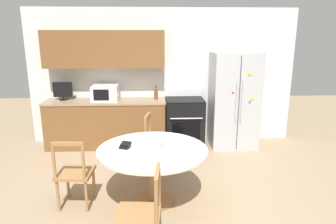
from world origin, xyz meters
name	(u,v)px	position (x,y,z in m)	size (l,w,h in m)	color
ground_plane	(169,209)	(0.00, 0.00, 0.00)	(14.00, 14.00, 0.00)	#9E8466
back_wall	(147,69)	(-0.30, 2.59, 1.45)	(5.20, 0.44, 2.60)	silver
kitchen_counter	(107,123)	(-1.08, 2.29, 0.45)	(2.26, 0.64, 0.90)	brown
refrigerator	(234,100)	(1.34, 2.22, 0.89)	(0.86, 0.74, 1.79)	#B2B5BA
oven_range	(184,122)	(0.41, 2.26, 0.47)	(0.72, 0.68, 1.08)	black
microwave	(105,93)	(-1.08, 2.28, 1.04)	(0.48, 0.40, 0.28)	white
countertop_tv	(63,90)	(-1.89, 2.36, 1.08)	(0.35, 0.16, 0.34)	black
counter_bottle	(156,94)	(-0.13, 2.33, 1.00)	(0.08, 0.08, 0.27)	brown
dining_table	(153,158)	(-0.19, 0.19, 0.61)	(1.37, 1.37, 0.73)	beige
dining_chair_left	(74,173)	(-1.16, 0.16, 0.43)	(0.45, 0.45, 0.90)	#9E7042
dining_chair_near	(141,215)	(-0.30, -0.77, 0.43)	(0.45, 0.45, 0.90)	#9E7042
dining_chair_far	(158,144)	(-0.12, 1.15, 0.43)	(0.49, 0.49, 0.90)	#9E7042
candle_glass	(152,146)	(-0.20, 0.19, 0.77)	(0.09, 0.09, 0.09)	silver
folded_napkin	(141,143)	(-0.34, 0.35, 0.76)	(0.17, 0.11, 0.05)	silver
wallet	(125,146)	(-0.53, 0.24, 0.76)	(0.16, 0.16, 0.07)	black
mail_stack	(174,147)	(0.08, 0.21, 0.74)	(0.34, 0.37, 0.02)	white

